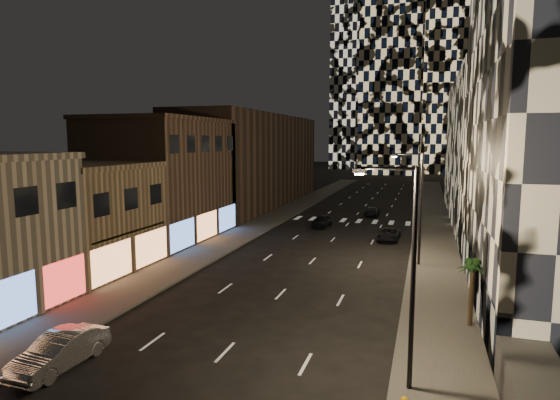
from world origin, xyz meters
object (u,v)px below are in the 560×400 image
Objects in this scene: car_dark_oncoming at (372,211)px; car_dark_rightlane at (389,235)px; streetlight_far at (418,201)px; streetlight_near at (407,263)px; car_dark_midlane at (322,221)px; palm_tree at (473,271)px; car_silver_parked at (60,351)px.

car_dark_oncoming reaches higher than car_dark_rightlane.
car_dark_oncoming is (-6.21, 24.62, -4.73)m from streetlight_far.
streetlight_near is 2.11× the size of car_dark_oncoming.
car_dark_rightlane is (3.35, -15.44, -0.00)m from car_dark_oncoming.
car_dark_midlane is 11.28m from car_dark_oncoming.
streetlight_near is at bearing -67.70° from car_dark_midlane.
streetlight_near reaches higher than car_dark_midlane.
streetlight_near and streetlight_far have the same top height.
car_dark_oncoming is 1.15× the size of palm_tree.
streetlight_near is at bearing 12.16° from car_silver_parked.
streetlight_near reaches higher than car_dark_rightlane.
streetlight_far is 2.43× the size of palm_tree.
car_dark_oncoming is at bearing 97.92° from streetlight_near.
car_dark_midlane is at bearing 149.47° from car_dark_rightlane.
car_silver_parked is at bearing -123.09° from streetlight_far.
palm_tree reaches higher than car_silver_parked.
car_dark_midlane is 1.00× the size of car_dark_oncoming.
streetlight_far is at bearing 104.08° from car_dark_oncoming.
car_dark_midlane is (3.83, 36.99, -0.06)m from car_silver_parked.
car_dark_rightlane is (-2.86, 9.18, -4.73)m from streetlight_far.
car_dark_rightlane is at bearing 71.55° from car_silver_parked.
car_silver_parked is (-14.75, -22.63, -4.56)m from streetlight_far.
streetlight_far reaches higher than car_silver_parked.
car_dark_oncoming is at bearing 70.04° from car_dark_midlane.
streetlight_far is 10.72m from car_dark_rightlane.
car_dark_oncoming is (8.54, 47.25, -0.17)m from car_silver_parked.
car_dark_oncoming is 15.80m from car_dark_rightlane.
car_dark_rightlane is at bearing 102.16° from car_dark_oncoming.
palm_tree reaches higher than car_dark_oncoming.
streetlight_near reaches higher than car_dark_oncoming.
car_dark_rightlane is at bearing 105.63° from palm_tree.
car_dark_rightlane is at bearing 95.59° from streetlight_near.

